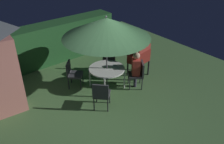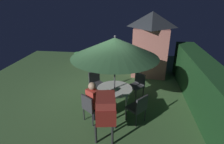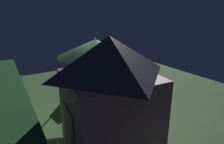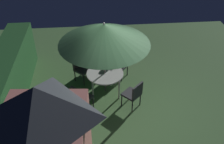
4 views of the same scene
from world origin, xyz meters
The scene contains 11 objects.
ground_plane centered at (0.00, 0.00, 0.00)m, with size 11.00×11.00×0.00m, color #47703D.
hedge_backdrop centered at (0.00, 3.50, 0.76)m, with size 5.69×0.79×1.52m.
garden_shed centered at (-2.56, 1.90, 1.47)m, with size 1.75×1.74×2.88m.
patio_table centered at (0.65, 0.60, 0.66)m, with size 1.15×1.15×0.72m.
patio_umbrella centered at (0.65, 0.60, 2.08)m, with size 2.65×2.65×2.43m.
bbq_grill centered at (2.00, 0.53, 0.85)m, with size 0.77×0.61×1.20m.
chair_near_shed centered at (1.47, 0.00, 0.52)m, with size 0.65×0.65×0.90m.
chair_far_side centered at (1.33, 1.37, 0.52)m, with size 0.65×0.65×0.90m.
chair_toward_hedge centered at (-0.18, 1.36, 0.52)m, with size 0.65×0.65×0.90m.
chair_toward_house centered at (-0.16, -0.18, 0.52)m, with size 0.65×0.65×0.90m.
person_in_red centered at (1.40, 0.05, 0.78)m, with size 0.39×0.42×1.26m.
Camera 3 is at (-5.29, 3.47, 3.23)m, focal length 30.31 mm.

